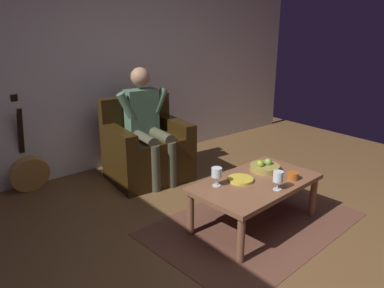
{
  "coord_description": "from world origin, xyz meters",
  "views": [
    {
      "loc": [
        1.98,
        1.44,
        1.74
      ],
      "look_at": [
        -0.16,
        -1.23,
        0.6
      ],
      "focal_mm": 35.14,
      "sensor_mm": 36.0,
      "label": 1
    }
  ],
  "objects_px": {
    "coffee_table": "(256,187)",
    "decorative_dish": "(240,179)",
    "person_seated": "(147,122)",
    "wine_glass_near": "(278,178)",
    "fruit_bowl": "(265,167)",
    "guitar": "(29,171)",
    "armchair": "(147,150)",
    "wine_glass_far": "(217,173)",
    "candle_jar": "(293,176)"
  },
  "relations": [
    {
      "from": "wine_glass_near",
      "to": "armchair",
      "type": "bearing_deg",
      "value": -84.21
    },
    {
      "from": "wine_glass_far",
      "to": "candle_jar",
      "type": "xyz_separation_m",
      "value": [
        -0.6,
        0.32,
        -0.08
      ]
    },
    {
      "from": "armchair",
      "to": "decorative_dish",
      "type": "bearing_deg",
      "value": 97.67
    },
    {
      "from": "coffee_table",
      "to": "candle_jar",
      "type": "relative_size",
      "value": 11.89
    },
    {
      "from": "person_seated",
      "to": "wine_glass_far",
      "type": "height_order",
      "value": "person_seated"
    },
    {
      "from": "person_seated",
      "to": "coffee_table",
      "type": "height_order",
      "value": "person_seated"
    },
    {
      "from": "person_seated",
      "to": "fruit_bowl",
      "type": "relative_size",
      "value": 4.62
    },
    {
      "from": "person_seated",
      "to": "wine_glass_near",
      "type": "bearing_deg",
      "value": 101.04
    },
    {
      "from": "coffee_table",
      "to": "decorative_dish",
      "type": "xyz_separation_m",
      "value": [
        0.1,
        -0.09,
        0.07
      ]
    },
    {
      "from": "wine_glass_near",
      "to": "fruit_bowl",
      "type": "height_order",
      "value": "wine_glass_near"
    },
    {
      "from": "armchair",
      "to": "wine_glass_far",
      "type": "xyz_separation_m",
      "value": [
        0.16,
        1.35,
        0.2
      ]
    },
    {
      "from": "decorative_dish",
      "to": "candle_jar",
      "type": "xyz_separation_m",
      "value": [
        -0.38,
        0.26,
        0.02
      ]
    },
    {
      "from": "guitar",
      "to": "wine_glass_near",
      "type": "relative_size",
      "value": 6.46
    },
    {
      "from": "coffee_table",
      "to": "decorative_dish",
      "type": "height_order",
      "value": "decorative_dish"
    },
    {
      "from": "coffee_table",
      "to": "fruit_bowl",
      "type": "bearing_deg",
      "value": -154.54
    },
    {
      "from": "armchair",
      "to": "fruit_bowl",
      "type": "distance_m",
      "value": 1.44
    },
    {
      "from": "wine_glass_near",
      "to": "fruit_bowl",
      "type": "xyz_separation_m",
      "value": [
        -0.24,
        -0.34,
        -0.07
      ]
    },
    {
      "from": "armchair",
      "to": "wine_glass_near",
      "type": "height_order",
      "value": "armchair"
    },
    {
      "from": "wine_glass_far",
      "to": "fruit_bowl",
      "type": "distance_m",
      "value": 0.58
    },
    {
      "from": "wine_glass_far",
      "to": "armchair",
      "type": "bearing_deg",
      "value": -96.88
    },
    {
      "from": "coffee_table",
      "to": "candle_jar",
      "type": "xyz_separation_m",
      "value": [
        -0.27,
        0.17,
        0.09
      ]
    },
    {
      "from": "decorative_dish",
      "to": "candle_jar",
      "type": "relative_size",
      "value": 2.25
    },
    {
      "from": "coffee_table",
      "to": "wine_glass_near",
      "type": "height_order",
      "value": "wine_glass_near"
    },
    {
      "from": "armchair",
      "to": "person_seated",
      "type": "bearing_deg",
      "value": 90.0
    },
    {
      "from": "person_seated",
      "to": "wine_glass_far",
      "type": "relative_size",
      "value": 7.82
    },
    {
      "from": "coffee_table",
      "to": "wine_glass_near",
      "type": "xyz_separation_m",
      "value": [
        -0.01,
        0.22,
        0.16
      ]
    },
    {
      "from": "decorative_dish",
      "to": "candle_jar",
      "type": "bearing_deg",
      "value": 145.14
    },
    {
      "from": "armchair",
      "to": "coffee_table",
      "type": "distance_m",
      "value": 1.5
    },
    {
      "from": "person_seated",
      "to": "candle_jar",
      "type": "bearing_deg",
      "value": 110.34
    },
    {
      "from": "person_seated",
      "to": "wine_glass_near",
      "type": "relative_size",
      "value": 7.86
    },
    {
      "from": "coffee_table",
      "to": "decorative_dish",
      "type": "distance_m",
      "value": 0.15
    },
    {
      "from": "guitar",
      "to": "fruit_bowl",
      "type": "bearing_deg",
      "value": 130.66
    },
    {
      "from": "wine_glass_far",
      "to": "guitar",
      "type": "bearing_deg",
      "value": -61.04
    },
    {
      "from": "wine_glass_far",
      "to": "fruit_bowl",
      "type": "relative_size",
      "value": 0.59
    },
    {
      "from": "coffee_table",
      "to": "wine_glass_far",
      "type": "height_order",
      "value": "wine_glass_far"
    },
    {
      "from": "coffee_table",
      "to": "candle_jar",
      "type": "height_order",
      "value": "candle_jar"
    },
    {
      "from": "coffee_table",
      "to": "wine_glass_far",
      "type": "relative_size",
      "value": 7.34
    },
    {
      "from": "armchair",
      "to": "candle_jar",
      "type": "height_order",
      "value": "armchair"
    },
    {
      "from": "guitar",
      "to": "wine_glass_near",
      "type": "bearing_deg",
      "value": 121.6
    },
    {
      "from": "person_seated",
      "to": "fruit_bowl",
      "type": "height_order",
      "value": "person_seated"
    },
    {
      "from": "wine_glass_far",
      "to": "candle_jar",
      "type": "relative_size",
      "value": 1.62
    },
    {
      "from": "armchair",
      "to": "wine_glass_near",
      "type": "bearing_deg",
      "value": 100.76
    },
    {
      "from": "guitar",
      "to": "candle_jar",
      "type": "relative_size",
      "value": 10.4
    },
    {
      "from": "person_seated",
      "to": "coffee_table",
      "type": "bearing_deg",
      "value": 101.7
    },
    {
      "from": "candle_jar",
      "to": "coffee_table",
      "type": "bearing_deg",
      "value": -32.42
    },
    {
      "from": "fruit_bowl",
      "to": "coffee_table",
      "type": "bearing_deg",
      "value": 25.46
    },
    {
      "from": "armchair",
      "to": "candle_jar",
      "type": "relative_size",
      "value": 9.25
    },
    {
      "from": "armchair",
      "to": "coffee_table",
      "type": "xyz_separation_m",
      "value": [
        -0.17,
        1.49,
        0.04
      ]
    },
    {
      "from": "armchair",
      "to": "person_seated",
      "type": "height_order",
      "value": "person_seated"
    },
    {
      "from": "decorative_dish",
      "to": "fruit_bowl",
      "type": "bearing_deg",
      "value": -175.1
    }
  ]
}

